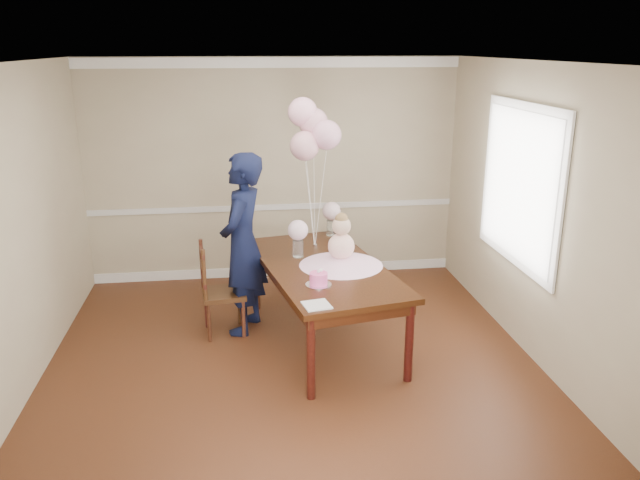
{
  "coord_description": "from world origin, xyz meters",
  "views": [
    {
      "loc": [
        -0.43,
        -5.02,
        2.84
      ],
      "look_at": [
        0.32,
        0.6,
        1.05
      ],
      "focal_mm": 35.0,
      "sensor_mm": 36.0,
      "label": 1
    }
  ],
  "objects_px": {
    "dining_table_top": "(324,268)",
    "woman": "(243,244)",
    "dining_chair_seat": "(224,294)",
    "birthday_cake": "(319,279)"
  },
  "relations": [
    {
      "from": "dining_table_top",
      "to": "birthday_cake",
      "type": "xyz_separation_m",
      "value": [
        -0.12,
        -0.51,
        0.09
      ]
    },
    {
      "from": "dining_table_top",
      "to": "birthday_cake",
      "type": "distance_m",
      "value": 0.53
    },
    {
      "from": "dining_chair_seat",
      "to": "birthday_cake",
      "type": "bearing_deg",
      "value": -50.4
    },
    {
      "from": "dining_table_top",
      "to": "birthday_cake",
      "type": "relative_size",
      "value": 13.33
    },
    {
      "from": "dining_table_top",
      "to": "dining_chair_seat",
      "type": "xyz_separation_m",
      "value": [
        -0.98,
        0.31,
        -0.35
      ]
    },
    {
      "from": "dining_chair_seat",
      "to": "woman",
      "type": "bearing_deg",
      "value": 7.83
    },
    {
      "from": "dining_table_top",
      "to": "woman",
      "type": "distance_m",
      "value": 0.86
    },
    {
      "from": "woman",
      "to": "dining_table_top",
      "type": "bearing_deg",
      "value": 83.46
    },
    {
      "from": "dining_table_top",
      "to": "dining_chair_seat",
      "type": "height_order",
      "value": "dining_table_top"
    },
    {
      "from": "dining_table_top",
      "to": "birthday_cake",
      "type": "bearing_deg",
      "value": -113.96
    }
  ]
}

